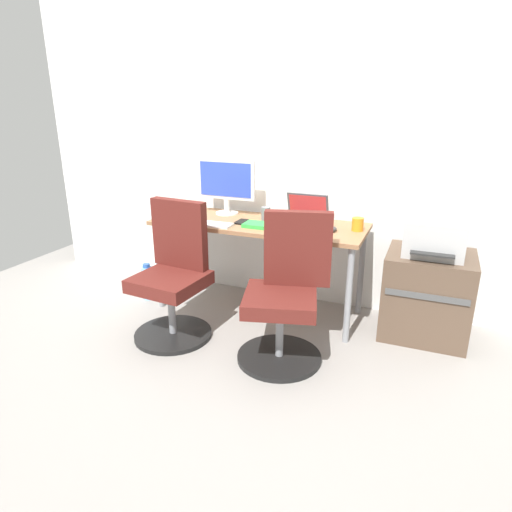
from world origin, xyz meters
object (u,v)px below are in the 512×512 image
office_chair_right (286,296)px  water_bottle_on_floor (148,282)px  office_chair_left (174,277)px  coffee_mug (358,224)px  printer (434,237)px  side_cabinet (427,295)px  desktop_monitor (226,183)px  open_laptop (304,217)px

office_chair_right → water_bottle_on_floor: bearing=163.1°
office_chair_left → coffee_mug: 1.33m
office_chair_left → printer: office_chair_left is taller
side_cabinet → desktop_monitor: bearing=177.5°
desktop_monitor → side_cabinet: bearing=-2.5°
open_laptop → office_chair_right: bearing=-82.8°
office_chair_left → desktop_monitor: (0.07, 0.71, 0.54)m
office_chair_right → desktop_monitor: size_ratio=1.96×
printer → water_bottle_on_floor: size_ratio=1.29×
office_chair_left → side_cabinet: office_chair_left is taller
office_chair_right → coffee_mug: bearing=63.1°
printer → desktop_monitor: bearing=177.5°
water_bottle_on_floor → open_laptop: bearing=10.2°
desktop_monitor → water_bottle_on_floor: bearing=-152.7°
office_chair_left → coffee_mug: bearing=28.5°
side_cabinet → desktop_monitor: desktop_monitor is taller
side_cabinet → office_chair_left: bearing=-158.4°
office_chair_right → desktop_monitor: (-0.75, 0.72, 0.54)m
open_laptop → printer: bearing=0.7°
office_chair_left → office_chair_right: bearing=-0.1°
side_cabinet → water_bottle_on_floor: size_ratio=1.93×
coffee_mug → office_chair_right: bearing=-116.9°
office_chair_right → side_cabinet: size_ratio=1.57×
office_chair_right → open_laptop: size_ratio=3.03×
office_chair_right → water_bottle_on_floor: 1.43m
printer → water_bottle_on_floor: printer is taller
office_chair_left → side_cabinet: (1.63, 0.65, -0.12)m
open_laptop → coffee_mug: bearing=-3.4°
office_chair_left → printer: bearing=21.6°
office_chair_right → open_laptop: bearing=97.2°
open_laptop → coffee_mug: 0.39m
coffee_mug → open_laptop: bearing=176.6°
desktop_monitor → office_chair_left: bearing=-95.4°
printer → coffee_mug: (-0.50, -0.03, 0.04)m
printer → desktop_monitor: size_ratio=0.83×
office_chair_left → printer: (1.63, 0.64, 0.29)m
desktop_monitor → open_laptop: 0.70m
printer → water_bottle_on_floor: 2.25m
office_chair_right → printer: office_chair_right is taller
side_cabinet → open_laptop: (-0.89, -0.01, 0.47)m
open_laptop → side_cabinet: bearing=0.8°
printer → office_chair_left: bearing=-158.4°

